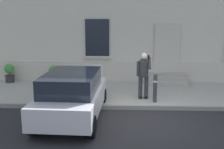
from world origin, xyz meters
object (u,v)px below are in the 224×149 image
at_px(bollard_near_person, 155,87).
at_px(person_on_phone, 144,73).
at_px(planter_charcoal, 10,73).
at_px(planter_terracotta, 54,74).
at_px(hatchback_car_silver, 73,94).

relative_size(bollard_near_person, person_on_phone, 0.60).
distance_m(bollard_near_person, planter_charcoal, 7.00).
relative_size(bollard_near_person, planter_charcoal, 1.22).
height_order(bollard_near_person, person_on_phone, person_on_phone).
bearing_deg(planter_charcoal, planter_terracotta, -7.12).
xyz_separation_m(bollard_near_person, planter_terracotta, (-4.28, 2.53, -0.11)).
xyz_separation_m(bollard_near_person, planter_charcoal, (-6.42, 2.80, -0.11)).
relative_size(hatchback_car_silver, planter_terracotta, 4.79).
xyz_separation_m(hatchback_car_silver, planter_charcoal, (-3.70, 4.12, -0.18)).
bearing_deg(planter_charcoal, hatchback_car_silver, -48.06).
relative_size(bollard_near_person, planter_terracotta, 1.22).
height_order(bollard_near_person, planter_charcoal, bollard_near_person).
xyz_separation_m(planter_charcoal, planter_terracotta, (2.14, -0.27, 0.00)).
bearing_deg(person_on_phone, hatchback_car_silver, -146.35).
relative_size(hatchback_car_silver, planter_charcoal, 4.79).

